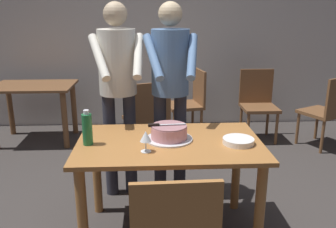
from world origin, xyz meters
TOP-DOWN VIEW (x-y plane):
  - back_wall at (0.00, 2.79)m, footprint 10.00×0.12m
  - main_dining_table at (0.00, 0.00)m, footprint 1.32×0.82m
  - cake_on_platter at (-0.00, 0.03)m, footprint 0.34×0.34m
  - cake_knife at (-0.07, 0.03)m, footprint 0.27×0.04m
  - plate_stack at (0.48, -0.07)m, footprint 0.22×0.22m
  - wine_glass_near at (-0.17, -0.18)m, footprint 0.08×0.08m
  - water_bottle at (-0.57, -0.03)m, footprint 0.07×0.07m
  - person_cutting_cake at (0.04, 0.62)m, footprint 0.47×0.56m
  - person_standing_beside at (-0.41, 0.65)m, footprint 0.46×0.57m
  - background_table at (-1.60, 2.09)m, footprint 1.00×0.70m
  - background_chair_0 at (1.27, 2.05)m, footprint 0.44×0.44m
  - background_chair_1 at (2.00, 1.66)m, footprint 0.59×0.59m
  - background_chair_2 at (0.39, 2.16)m, footprint 0.52×0.52m
  - background_chair_3 at (-0.16, 1.48)m, footprint 0.57×0.57m

SIDE VIEW (x-z plane):
  - background_chair_0 at x=1.27m, z-range 0.04..0.94m
  - background_chair_1 at x=2.00m, z-range 0.04..0.94m
  - background_chair_2 at x=0.39m, z-range 0.04..0.94m
  - background_chair_3 at x=-0.16m, z-range 0.04..0.94m
  - background_table at x=-1.60m, z-range 0.21..0.95m
  - main_dining_table at x=0.00m, z-range 0.25..1.00m
  - plate_stack at x=0.48m, z-range 0.75..0.79m
  - cake_on_platter at x=0.00m, z-range 0.75..0.86m
  - wine_glass_near at x=-0.17m, z-range 0.78..0.92m
  - water_bottle at x=-0.57m, z-range 0.74..0.99m
  - cake_knife at x=-0.07m, z-range 0.86..0.88m
  - person_cutting_cake at x=0.04m, z-range 0.22..1.94m
  - person_standing_beside at x=-0.41m, z-range 0.22..1.94m
  - back_wall at x=0.00m, z-range 0.00..2.70m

